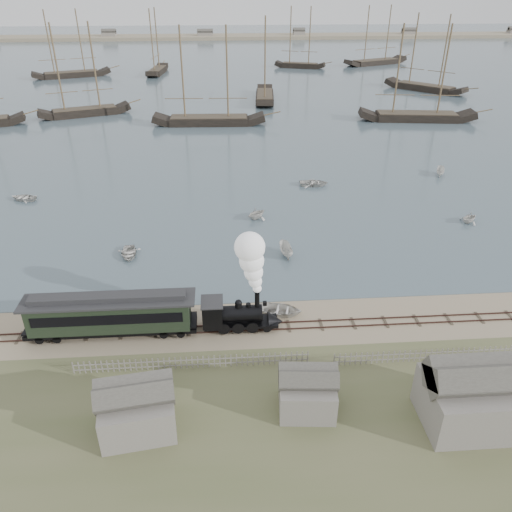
{
  "coord_description": "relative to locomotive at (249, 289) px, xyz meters",
  "views": [
    {
      "loc": [
        -3.6,
        -38.36,
        27.76
      ],
      "look_at": [
        -0.49,
        5.12,
        3.5
      ],
      "focal_mm": 35.0,
      "sensor_mm": 36.0,
      "label": 1
    }
  ],
  "objects": [
    {
      "name": "rowboat_6",
      "position": [
        -30.42,
        32.14,
        -3.75
      ],
      "size": [
        3.62,
        4.34,
        0.78
      ],
      "primitive_type": "imported",
      "rotation": [
        0.0,
        0.0,
        4.43
      ],
      "color": "silver",
      "rests_on": "harbor_water"
    },
    {
      "name": "rowboat_5",
      "position": [
        33.07,
        37.99,
        -3.53
      ],
      "size": [
        3.34,
        2.35,
        1.21
      ],
      "primitive_type": "imported",
      "rotation": [
        0.0,
        0.0,
        2.72
      ],
      "color": "silver",
      "rests_on": "harbor_water"
    },
    {
      "name": "shed_right",
      "position": [
        14.62,
        -12.0,
        -4.19
      ],
      "size": [
        6.0,
        5.0,
        5.1
      ],
      "primitive_type": null,
      "color": "gray",
      "rests_on": "ground"
    },
    {
      "name": "schooner_8",
      "position": [
        26.87,
        149.42,
        5.87
      ],
      "size": [
        18.04,
        9.91,
        20.0
      ],
      "primitive_type": null,
      "rotation": [
        0.0,
        0.0,
        -0.35
      ],
      "color": "black",
      "rests_on": "harbor_water"
    },
    {
      "name": "schooner_6",
      "position": [
        -49.17,
        136.05,
        5.87
      ],
      "size": [
        24.55,
        13.63,
        20.0
      ],
      "primitive_type": null,
      "rotation": [
        0.0,
        0.0,
        0.36
      ],
      "color": "black",
      "rests_on": "harbor_water"
    },
    {
      "name": "schooner_7",
      "position": [
        -22.32,
        140.79,
        5.87
      ],
      "size": [
        6.5,
        19.43,
        20.0
      ],
      "primitive_type": null,
      "rotation": [
        0.0,
        0.0,
        1.46
      ],
      "color": "black",
      "rests_on": "harbor_water"
    },
    {
      "name": "beached_dinghy",
      "position": [
        3.03,
        2.0,
        -3.77
      ],
      "size": [
        3.84,
        4.72,
        0.86
      ],
      "primitive_type": "imported",
      "rotation": [
        0.0,
        0.0,
        1.34
      ],
      "color": "silver",
      "rests_on": "ground"
    },
    {
      "name": "far_spit",
      "position": [
        1.62,
        252.0,
        -4.19
      ],
      "size": [
        500.0,
        20.0,
        1.8
      ],
      "primitive_type": "cube",
      "color": "gray",
      "rests_on": "ground"
    },
    {
      "name": "schooner_4",
      "position": [
        41.76,
        73.08,
        5.87
      ],
      "size": [
        25.83,
        9.02,
        20.0
      ],
      "primitive_type": null,
      "rotation": [
        0.0,
        0.0,
        -0.13
      ],
      "color": "black",
      "rests_on": "harbor_water"
    },
    {
      "name": "rowboat_0",
      "position": [
        -12.91,
        14.29,
        -3.75
      ],
      "size": [
        3.98,
        3.05,
        0.77
      ],
      "primitive_type": "imported",
      "rotation": [
        0.0,
        0.0,
        0.12
      ],
      "color": "silver",
      "rests_on": "harbor_water"
    },
    {
      "name": "shed_mid",
      "position": [
        3.62,
        -10.0,
        -4.19
      ],
      "size": [
        4.0,
        3.5,
        3.6
      ],
      "primitive_type": null,
      "color": "gray",
      "rests_on": "ground"
    },
    {
      "name": "shed_left",
      "position": [
        -8.38,
        -11.0,
        -4.19
      ],
      "size": [
        5.0,
        4.0,
        4.1
      ],
      "primitive_type": null,
      "color": "gray",
      "rests_on": "ground"
    },
    {
      "name": "rail_track",
      "position": [
        1.62,
        0.0,
        -4.15
      ],
      "size": [
        120.0,
        1.8,
        0.16
      ],
      "color": "#3E2722",
      "rests_on": "ground"
    },
    {
      "name": "schooner_3",
      "position": [
        9.79,
        96.58,
        5.87
      ],
      "size": [
        6.77,
        21.65,
        20.0
      ],
      "primitive_type": null,
      "rotation": [
        0.0,
        0.0,
        1.48
      ],
      "color": "black",
      "rests_on": "harbor_water"
    },
    {
      "name": "picket_fence_east",
      "position": [
        14.12,
        -5.5,
        -4.19
      ],
      "size": [
        15.0,
        0.1,
        1.2
      ],
      "primitive_type": null,
      "color": "gray",
      "rests_on": "ground"
    },
    {
      "name": "rowboat_2",
      "position": [
        4.96,
        13.19,
        -3.49
      ],
      "size": [
        3.46,
        1.64,
        1.29
      ],
      "primitive_type": "imported",
      "rotation": [
        0.0,
        0.0,
        3.26
      ],
      "color": "silver",
      "rests_on": "harbor_water"
    },
    {
      "name": "locomotive",
      "position": [
        0.0,
        0.0,
        0.0
      ],
      "size": [
        7.28,
        2.72,
        9.08
      ],
      "color": "black",
      "rests_on": "ground"
    },
    {
      "name": "schooner_2",
      "position": [
        -4.39,
        72.92,
        5.87
      ],
      "size": [
        24.39,
        6.54,
        20.0
      ],
      "primitive_type": null,
      "rotation": [
        0.0,
        0.0,
        -0.04
      ],
      "color": "black",
      "rests_on": "harbor_water"
    },
    {
      "name": "rowboat_4",
      "position": [
        29.77,
        20.29,
        -3.42
      ],
      "size": [
        3.37,
        3.5,
        1.42
      ],
      "primitive_type": "imported",
      "rotation": [
        0.0,
        0.0,
        5.24
      ],
      "color": "silver",
      "rests_on": "harbor_water"
    },
    {
      "name": "picket_fence_west",
      "position": [
        -4.88,
        -5.0,
        -4.19
      ],
      "size": [
        19.0,
        0.1,
        1.2
      ],
      "primitive_type": null,
      "color": "gray",
      "rests_on": "ground"
    },
    {
      "name": "ground",
      "position": [
        1.62,
        2.0,
        -4.19
      ],
      "size": [
        600.0,
        600.0,
        0.0
      ],
      "primitive_type": "plane",
      "color": "tan",
      "rests_on": "ground"
    },
    {
      "name": "passenger_coach",
      "position": [
        -12.14,
        0.0,
        -1.92
      ],
      "size": [
        14.87,
        2.87,
        3.61
      ],
      "color": "black",
      "rests_on": "ground"
    },
    {
      "name": "schooner_5",
      "position": [
        56.02,
        106.09,
        5.87
      ],
      "size": [
        19.78,
        20.8,
        20.0
      ],
      "primitive_type": null,
      "rotation": [
        0.0,
        0.0,
        -0.83
      ],
      "color": "black",
      "rests_on": "harbor_water"
    },
    {
      "name": "schooner_9",
      "position": [
        56.05,
        155.75,
        5.87
      ],
      "size": [
        25.97,
        15.9,
        20.0
      ],
      "primitive_type": null,
      "rotation": [
        0.0,
        0.0,
        0.42
      ],
      "color": "black",
      "rests_on": "harbor_water"
    },
    {
      "name": "schooner_1",
      "position": [
        -33.09,
        82.96,
        5.87
      ],
      "size": [
        20.78,
        11.64,
        20.0
      ],
      "primitive_type": null,
      "rotation": [
        0.0,
        0.0,
        0.36
      ],
      "color": "black",
      "rests_on": "harbor_water"
    },
    {
      "name": "rowboat_1",
      "position": [
        2.34,
        23.41,
        -3.34
      ],
      "size": [
        3.92,
        3.97,
        1.58
      ],
      "primitive_type": "imported",
      "rotation": [
        0.0,
        0.0,
        2.28
      ],
      "color": "silver",
      "rests_on": "harbor_water"
    },
    {
      "name": "harbor_water",
      "position": [
        1.62,
        172.0,
        -4.16
      ],
      "size": [
        600.0,
        336.0,
        0.06
      ],
      "primitive_type": "cube",
      "color": "#41535D",
      "rests_on": "ground"
    },
    {
      "name": "rowboat_3",
      "position": [
        11.97,
        34.78,
        -3.68
      ],
      "size": [
        3.51,
        4.65,
        0.91
      ],
      "primitive_type": "imported",
      "rotation": [
        0.0,
        0.0,
        1.48
      ],
      "color": "silver",
      "rests_on": "harbor_water"
    }
  ]
}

